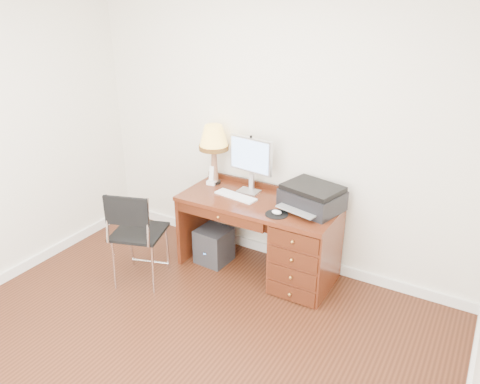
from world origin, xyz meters
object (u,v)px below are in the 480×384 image
Objects in this scene: monitor at (250,158)px; leg_lamp at (214,141)px; desk at (289,241)px; printer at (312,197)px; phone at (212,179)px; equipment_box at (214,245)px; chair at (133,228)px.

leg_lamp is at bearing -172.39° from monitor.
desk is 0.86m from monitor.
printer is 1.13m from leg_lamp.
printer is 3.08× the size of phone.
chair is at bearing -118.17° from equipment_box.
desk is 1.43m from chair.
desk is at bearing -9.84° from leg_lamp.
printer is at bearing 2.31° from monitor.
monitor is 0.98m from equipment_box.
monitor is at bearing -0.44° from leg_lamp.
desk is 2.77× the size of monitor.
leg_lamp reaches higher than desk.
phone is at bearing 53.75° from chair.
monitor reaches higher than desk.
printer is 1.61× the size of equipment_box.
leg_lamp reaches higher than phone.
monitor reaches higher than chair.
desk is 0.49m from printer.
phone reaches higher than equipment_box.
monitor is 1.26m from chair.
desk is at bearing 9.62° from equipment_box.
monitor is 0.71m from printer.
chair is at bearing -119.60° from monitor.
printer is at bearing 27.97° from desk.
leg_lamp is at bearing 170.16° from desk.
leg_lamp is 0.64× the size of chair.
equipment_box is (0.14, -0.20, -0.63)m from phone.
phone is at bearing 172.40° from desk.
leg_lamp is at bearing 53.98° from chair.
desk is 7.93× the size of phone.
printer reaches higher than desk.
monitor reaches higher than equipment_box.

